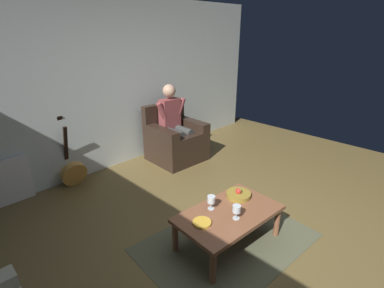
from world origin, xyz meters
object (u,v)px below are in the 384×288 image
at_px(coffee_table, 229,216).
at_px(guitar, 73,171).
at_px(armchair, 175,141).
at_px(wine_glass_near, 237,210).
at_px(person_seated, 175,121).
at_px(fruit_bowl, 239,194).
at_px(decorative_dish, 202,223).
at_px(wine_glass_far, 211,200).

relative_size(coffee_table, guitar, 1.11).
relative_size(armchair, wine_glass_near, 6.38).
height_order(person_seated, fruit_bowl, person_seated).
bearing_deg(coffee_table, armchair, -118.31).
bearing_deg(guitar, coffee_table, 103.91).
relative_size(person_seated, coffee_table, 1.14).
height_order(coffee_table, wine_glass_near, wine_glass_near).
bearing_deg(guitar, person_seated, 168.03).
bearing_deg(decorative_dish, wine_glass_near, 148.32).
relative_size(coffee_table, wine_glass_near, 7.62).
xyz_separation_m(armchair, guitar, (1.67, -0.36, -0.11)).
relative_size(person_seated, decorative_dish, 7.07).
bearing_deg(coffee_table, decorative_dish, -11.44).
bearing_deg(fruit_bowl, wine_glass_near, 33.10).
bearing_deg(fruit_bowl, person_seated, -112.04).
xyz_separation_m(person_seated, coffee_table, (1.08, 2.02, -0.36)).
relative_size(wine_glass_near, fruit_bowl, 0.54).
bearing_deg(coffee_table, wine_glass_far, -64.01).
bearing_deg(wine_glass_near, decorative_dish, -31.68).
bearing_deg(wine_glass_far, coffee_table, 115.99).
bearing_deg(wine_glass_far, guitar, -77.10).
xyz_separation_m(coffee_table, decorative_dish, (0.33, -0.07, 0.06)).
xyz_separation_m(wine_glass_near, fruit_bowl, (-0.35, -0.23, -0.07)).
bearing_deg(guitar, decorative_dish, 96.28).
bearing_deg(wine_glass_near, coffee_table, -106.59).
distance_m(armchair, wine_glass_far, 2.18).
distance_m(wine_glass_near, fruit_bowl, 0.42).
distance_m(person_seated, decorative_dish, 2.43).
bearing_deg(wine_glass_near, person_seated, -117.66).
bearing_deg(armchair, wine_glass_near, 65.00).
relative_size(armchair, fruit_bowl, 3.45).
distance_m(wine_glass_near, wine_glass_far, 0.29).
distance_m(armchair, decorative_dish, 2.40).
bearing_deg(person_seated, fruit_bowl, 70.68).
bearing_deg(armchair, coffee_table, 64.41).
distance_m(guitar, decorative_dish, 2.32).
relative_size(wine_glass_near, wine_glass_far, 0.98).
relative_size(guitar, wine_glass_far, 6.78).
bearing_deg(decorative_dish, wine_glass_far, -157.58).
xyz_separation_m(coffee_table, fruit_bowl, (-0.31, -0.11, 0.08)).
bearing_deg(wine_glass_near, armchair, -117.72).
distance_m(fruit_bowl, decorative_dish, 0.65).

